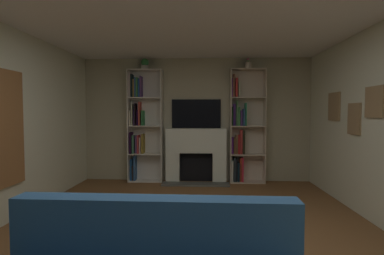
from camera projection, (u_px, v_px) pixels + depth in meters
ground_plane at (186, 252)px, 3.02m from camera, size 7.74×7.74×0.00m
wall_back_accent at (196, 120)px, 6.21m from camera, size 4.76×0.06×2.52m
fireplace at (196, 153)px, 6.08m from camera, size 1.32×0.56×1.09m
tv at (196, 114)px, 6.14m from camera, size 1.00×0.06×0.59m
bookshelf_left at (142, 125)px, 6.14m from camera, size 0.70×0.28×2.28m
bookshelf_right at (243, 131)px, 6.05m from camera, size 0.70×0.28×2.28m
potted_plant at (145, 64)px, 6.02m from camera, size 0.16×0.16×0.22m
vase_with_flowers at (248, 65)px, 5.93m from camera, size 0.12×0.12×0.21m
coffee_table at (168, 239)px, 2.48m from camera, size 0.86×0.52×0.41m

